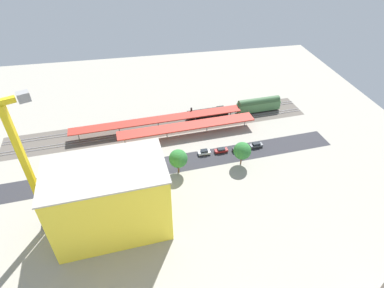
{
  "coord_description": "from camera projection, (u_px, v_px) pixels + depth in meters",
  "views": [
    {
      "loc": [
        7.63,
        81.36,
        69.33
      ],
      "look_at": [
        -7.89,
        -0.22,
        5.75
      ],
      "focal_mm": 29.71,
      "sensor_mm": 36.0,
      "label": 1
    }
  ],
  "objects": [
    {
      "name": "parked_car_2",
      "position": [
        221.0,
        150.0,
        109.95
      ],
      "size": [
        4.66,
        1.97,
        1.61
      ],
      "color": "black",
      "rests_on": "ground"
    },
    {
      "name": "street_asphalt",
      "position": [
        170.0,
        165.0,
        105.12
      ],
      "size": [
        116.23,
        17.5,
        0.01
      ],
      "primitive_type": "cube",
      "rotation": [
        0.0,
        0.0,
        0.07
      ],
      "color": "#2D2D33",
      "rests_on": "ground"
    },
    {
      "name": "traffic_light",
      "position": [
        102.0,
        154.0,
        103.16
      ],
      "size": [
        0.5,
        0.36,
        6.15
      ],
      "color": "#333333",
      "rests_on": "ground"
    },
    {
      "name": "box_truck_2",
      "position": [
        111.0,
        186.0,
        94.98
      ],
      "size": [
        8.8,
        2.76,
        3.41
      ],
      "color": "black",
      "rests_on": "ground"
    },
    {
      "name": "locomotive",
      "position": [
        208.0,
        113.0,
        127.61
      ],
      "size": [
        16.95,
        3.89,
        5.07
      ],
      "color": "black",
      "rests_on": "ground"
    },
    {
      "name": "track_rails",
      "position": [
        162.0,
        125.0,
        123.3
      ],
      "size": [
        115.57,
        16.39,
        0.12
      ],
      "color": "#9E9EA8",
      "rests_on": "ground"
    },
    {
      "name": "parked_car_0",
      "position": [
        256.0,
        145.0,
        112.25
      ],
      "size": [
        4.73,
        2.2,
        1.77
      ],
      "color": "black",
      "rests_on": "ground"
    },
    {
      "name": "ground_plane",
      "position": [
        169.0,
        161.0,
        106.74
      ],
      "size": [
        185.4,
        185.4,
        0.0
      ],
      "primitive_type": "plane",
      "color": "#9E998C",
      "rests_on": "ground"
    },
    {
      "name": "platform_canopy_near",
      "position": [
        187.0,
        126.0,
        116.37
      ],
      "size": [
        51.34,
        9.11,
        4.1
      ],
      "color": "#B73328",
      "rests_on": "ground"
    },
    {
      "name": "tower_crane",
      "position": [
        9.0,
        162.0,
        70.66
      ],
      "size": [
        28.57,
        12.91,
        38.44
      ],
      "color": "gray",
      "rests_on": "ground"
    },
    {
      "name": "box_truck_0",
      "position": [
        153.0,
        182.0,
        96.23
      ],
      "size": [
        8.38,
        3.54,
        3.5
      ],
      "color": "black",
      "rests_on": "ground"
    },
    {
      "name": "platform_canopy_far",
      "position": [
        158.0,
        120.0,
        119.99
      ],
      "size": [
        65.45,
        9.53,
        3.94
      ],
      "color": "#A82D23",
      "rests_on": "ground"
    },
    {
      "name": "construction_roof_slab",
      "position": [
        103.0,
        169.0,
        72.99
      ],
      "size": [
        29.87,
        19.14,
        0.4
      ],
      "primitive_type": "cube",
      "rotation": [
        0.0,
        0.0,
        0.07
      ],
      "color": "#ADA89E",
      "rests_on": "construction_building"
    },
    {
      "name": "rail_bed",
      "position": [
        162.0,
        126.0,
        123.41
      ],
      "size": [
        116.62,
        22.79,
        0.01
      ],
      "primitive_type": "cube",
      "rotation": [
        0.0,
        0.0,
        0.07
      ],
      "color": "#5B544C",
      "rests_on": "ground"
    },
    {
      "name": "parked_car_1",
      "position": [
        239.0,
        149.0,
        110.51
      ],
      "size": [
        4.54,
        2.22,
        1.79
      ],
      "color": "black",
      "rests_on": "ground"
    },
    {
      "name": "parked_car_3",
      "position": [
        204.0,
        152.0,
        109.0
      ],
      "size": [
        4.3,
        1.94,
        1.78
      ],
      "color": "black",
      "rests_on": "ground"
    },
    {
      "name": "box_truck_1",
      "position": [
        120.0,
        185.0,
        95.21
      ],
      "size": [
        9.55,
        3.56,
        3.21
      ],
      "color": "black",
      "rests_on": "ground"
    },
    {
      "name": "street_tree_0",
      "position": [
        95.0,
        176.0,
        94.7
      ],
      "size": [
        4.38,
        4.38,
        6.47
      ],
      "color": "brown",
      "rests_on": "ground"
    },
    {
      "name": "passenger_coach",
      "position": [
        259.0,
        105.0,
        129.91
      ],
      "size": [
        18.39,
        4.51,
        6.11
      ],
      "color": "black",
      "rests_on": "ground"
    },
    {
      "name": "construction_building",
      "position": [
        110.0,
        200.0,
        79.23
      ],
      "size": [
        29.22,
        18.49,
        20.14
      ],
      "primitive_type": "cube",
      "rotation": [
        0.0,
        0.0,
        0.07
      ],
      "color": "yellow",
      "rests_on": "ground"
    },
    {
      "name": "street_tree_1",
      "position": [
        242.0,
        151.0,
        101.94
      ],
      "size": [
        5.75,
        5.75,
        8.51
      ],
      "color": "brown",
      "rests_on": "ground"
    },
    {
      "name": "street_tree_2",
      "position": [
        178.0,
        159.0,
        98.72
      ],
      "size": [
        5.86,
        5.86,
        8.65
      ],
      "color": "brown",
      "rests_on": "ground"
    }
  ]
}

